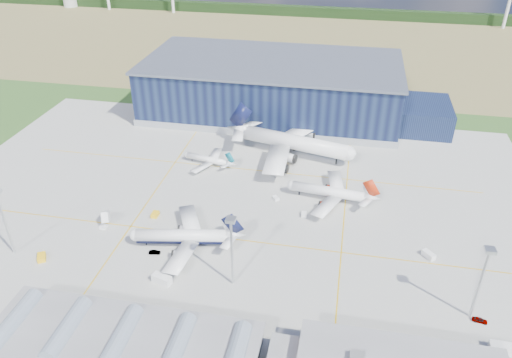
% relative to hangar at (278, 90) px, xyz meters
% --- Properties ---
extents(ground, '(600.00, 600.00, 0.00)m').
position_rel_hangar_xyz_m(ground, '(-2.81, -94.80, -11.62)').
color(ground, '#29481B').
rests_on(ground, ground).
extents(apron, '(220.00, 160.00, 0.08)m').
position_rel_hangar_xyz_m(apron, '(-2.81, -84.80, -11.59)').
color(apron, gray).
rests_on(apron, ground).
extents(farmland, '(600.00, 220.00, 0.01)m').
position_rel_hangar_xyz_m(farmland, '(-2.81, 125.20, -11.62)').
color(farmland, olive).
rests_on(farmland, ground).
extents(treeline, '(600.00, 8.00, 8.00)m').
position_rel_hangar_xyz_m(treeline, '(-2.81, 205.20, -7.62)').
color(treeline, black).
rests_on(treeline, ground).
extents(hangar, '(145.00, 62.00, 26.10)m').
position_rel_hangar_xyz_m(hangar, '(0.00, 0.00, 0.00)').
color(hangar, black).
rests_on(hangar, ground).
extents(glass_concourse, '(78.00, 23.00, 8.60)m').
position_rel_hangar_xyz_m(glass_concourse, '(-9.26, -154.80, -7.93)').
color(glass_concourse, black).
rests_on(glass_concourse, ground).
extents(light_mast_west, '(2.60, 2.60, 23.00)m').
position_rel_hangar_xyz_m(light_mast_west, '(-62.81, -124.80, 3.82)').
color(light_mast_west, '#BABDC1').
rests_on(light_mast_west, ground).
extents(light_mast_center, '(2.60, 2.60, 23.00)m').
position_rel_hangar_xyz_m(light_mast_center, '(7.19, -124.80, 3.82)').
color(light_mast_center, '#BABDC1').
rests_on(light_mast_center, ground).
extents(light_mast_east, '(2.60, 2.60, 23.00)m').
position_rel_hangar_xyz_m(light_mast_east, '(72.19, -124.80, 3.82)').
color(light_mast_east, '#BABDC1').
rests_on(light_mast_east, ground).
extents(airliner_navy, '(42.71, 42.06, 12.03)m').
position_rel_hangar_xyz_m(airliner_navy, '(-12.55, -111.03, -5.60)').
color(airliner_navy, white).
rests_on(airliner_navy, ground).
extents(airliner_red, '(37.71, 37.06, 11.07)m').
position_rel_hangar_xyz_m(airliner_red, '(30.77, -75.64, -6.08)').
color(airliner_red, white).
rests_on(airliner_red, ground).
extents(airliner_widebody, '(69.84, 68.92, 18.87)m').
position_rel_hangar_xyz_m(airliner_widebody, '(14.67, -44.21, -2.18)').
color(airliner_widebody, white).
rests_on(airliner_widebody, ground).
extents(airliner_regional, '(27.51, 27.12, 7.58)m').
position_rel_hangar_xyz_m(airliner_regional, '(-19.20, -58.93, -7.83)').
color(airliner_regional, white).
rests_on(airliner_regional, ground).
extents(gse_tug_a, '(3.93, 4.48, 1.59)m').
position_rel_hangar_xyz_m(gse_tug_a, '(-52.63, -125.99, -10.82)').
color(gse_tug_a, yellow).
rests_on(gse_tug_a, ground).
extents(gse_tug_b, '(2.19, 3.27, 1.41)m').
position_rel_hangar_xyz_m(gse_tug_b, '(-26.90, -97.59, -10.91)').
color(gse_tug_b, yellow).
rests_on(gse_tug_b, ground).
extents(gse_van_a, '(6.23, 4.07, 2.51)m').
position_rel_hangar_xyz_m(gse_van_a, '(-12.90, -128.49, -10.36)').
color(gse_van_a, white).
rests_on(gse_van_a, ground).
extents(gse_cart_a, '(2.02, 2.82, 1.16)m').
position_rel_hangar_xyz_m(gse_cart_a, '(23.49, -87.30, -11.04)').
color(gse_cart_a, white).
rests_on(gse_cart_a, ground).
extents(gse_van_b, '(4.22, 4.50, 1.95)m').
position_rel_hangar_xyz_m(gse_van_b, '(63.58, -101.92, -10.64)').
color(gse_van_b, white).
rests_on(gse_van_b, ground).
extents(gse_tug_c, '(2.22, 3.55, 1.55)m').
position_rel_hangar_xyz_m(gse_tug_c, '(10.90, -52.94, -10.84)').
color(gse_tug_c, yellow).
rests_on(gse_tug_c, ground).
extents(gse_cart_b, '(3.04, 3.11, 1.13)m').
position_rel_hangar_xyz_m(gse_cart_b, '(12.23, -79.09, -11.05)').
color(gse_cart_b, white).
rests_on(gse_cart_b, ground).
extents(gse_van_c, '(5.23, 2.61, 2.48)m').
position_rel_hangar_xyz_m(gse_van_c, '(77.36, -135.51, -10.38)').
color(gse_van_c, white).
rests_on(gse_van_c, ground).
extents(airstair, '(4.21, 6.05, 3.60)m').
position_rel_hangar_xyz_m(airstair, '(-41.42, -104.86, -9.82)').
color(airstair, white).
rests_on(airstair, ground).
extents(car_a, '(4.07, 2.18, 1.32)m').
position_rel_hangar_xyz_m(car_a, '(74.34, -126.40, -10.96)').
color(car_a, '#99999E').
rests_on(car_a, ground).
extents(car_b, '(3.75, 1.86, 1.18)m').
position_rel_hangar_xyz_m(car_b, '(-19.67, -116.73, -11.03)').
color(car_b, '#99999E').
rests_on(car_b, ground).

